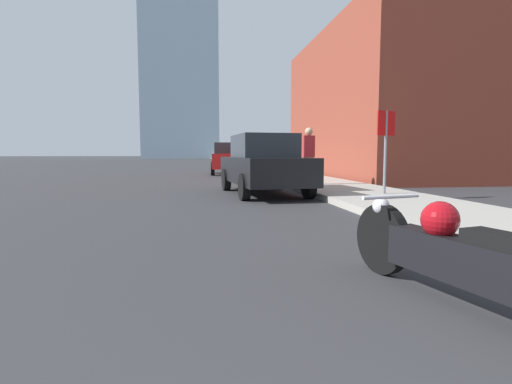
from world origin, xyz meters
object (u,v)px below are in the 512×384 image
at_px(stop_sign, 386,137).
at_px(pedestrian, 309,155).
at_px(motorcycle, 467,257).
at_px(parked_car_black, 263,164).
at_px(parked_car_red, 228,158).

distance_m(stop_sign, pedestrian, 3.44).
bearing_deg(pedestrian, stop_sign, -72.39).
height_order(motorcycle, stop_sign, stop_sign).
height_order(parked_car_black, parked_car_red, parked_car_red).
relative_size(parked_car_black, pedestrian, 2.51).
relative_size(parked_car_red, stop_sign, 2.11).
height_order(stop_sign, pedestrian, stop_sign).
bearing_deg(motorcycle, stop_sign, 55.32).
distance_m(motorcycle, stop_sign, 7.31).
bearing_deg(stop_sign, motorcycle, -111.42).
height_order(parked_car_red, pedestrian, pedestrian).
relative_size(parked_car_black, parked_car_red, 1.07).
xyz_separation_m(parked_car_black, parked_car_red, (-0.14, 11.25, 0.04)).
bearing_deg(pedestrian, parked_car_black, -138.74).
height_order(parked_car_red, stop_sign, stop_sign).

